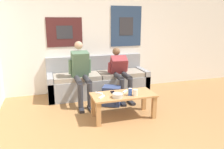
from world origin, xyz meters
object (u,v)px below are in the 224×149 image
person_seated_adult (81,71)px  game_controller_near_right (102,97)px  pillar_candle (135,93)px  game_controller_near_left (125,91)px  drink_can_blue (130,92)px  backpack (112,96)px  cell_phone (113,92)px  couch (98,81)px  coffee_table (123,98)px  game_controller_far_center (99,93)px  ceramic_bowl (118,95)px  person_seated_teen (120,71)px

person_seated_adult → game_controller_near_right: (0.17, -1.01, -0.23)m
pillar_candle → game_controller_near_left: 0.25m
drink_can_blue → game_controller_near_left: size_ratio=0.98×
person_seated_adult → drink_can_blue: 1.24m
backpack → pillar_candle: 0.82m
game_controller_near_right → cell_phone: game_controller_near_right is taller
game_controller_near_left → backpack: bearing=100.1°
couch → pillar_candle: size_ratio=18.79×
couch → backpack: (0.09, -0.75, -0.11)m
coffee_table → game_controller_far_center: 0.43m
backpack → game_controller_near_left: (0.09, -0.51, 0.26)m
couch → game_controller_near_left: bearing=-82.1°
couch → game_controller_near_right: 1.45m
drink_can_blue → game_controller_near_right: size_ratio=0.95×
ceramic_bowl → game_controller_near_left: ceramic_bowl is taller
backpack → person_seated_adult: bearing=147.3°
coffee_table → pillar_candle: 0.26m
couch → game_controller_near_right: bearing=-101.6°
pillar_candle → person_seated_teen: bearing=83.8°
pillar_candle → game_controller_near_right: 0.57m
game_controller_near_right → backpack: bearing=60.3°
person_seated_adult → person_seated_teen: size_ratio=1.16×
backpack → pillar_candle: bearing=-75.6°
cell_phone → game_controller_near_right: bearing=-143.1°
ceramic_bowl → game_controller_near_right: size_ratio=1.36×
game_controller_near_left → game_controller_near_right: same height
person_seated_adult → game_controller_far_center: person_seated_adult is taller
game_controller_near_left → game_controller_far_center: (-0.46, 0.04, 0.00)m
backpack → cell_phone: 0.55m
backpack → pillar_candle: (0.19, -0.74, 0.30)m
game_controller_near_left → game_controller_far_center: same height
ceramic_bowl → game_controller_near_left: 0.31m
coffee_table → person_seated_adult: size_ratio=0.88×
person_seated_adult → cell_phone: person_seated_adult is taller
couch → person_seated_adult: 0.71m
person_seated_adult → cell_phone: 0.95m
person_seated_adult → pillar_candle: person_seated_adult is taller
pillar_candle → drink_can_blue: 0.09m
person_seated_teen → pillar_candle: size_ratio=8.94×
couch → coffee_table: size_ratio=2.05×
pillar_candle → coffee_table: bearing=139.0°
person_seated_teen → coffee_table: bearing=-106.4°
ceramic_bowl → coffee_table: bearing=42.8°
cell_phone → person_seated_teen: bearing=62.7°
ceramic_bowl → person_seated_teen: bearing=68.5°
ceramic_bowl → game_controller_near_right: ceramic_bowl is taller
person_seated_teen → person_seated_adult: bearing=-178.3°
pillar_candle → couch: bearing=100.5°
backpack → game_controller_far_center: size_ratio=3.34×
cell_phone → couch: bearing=88.3°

